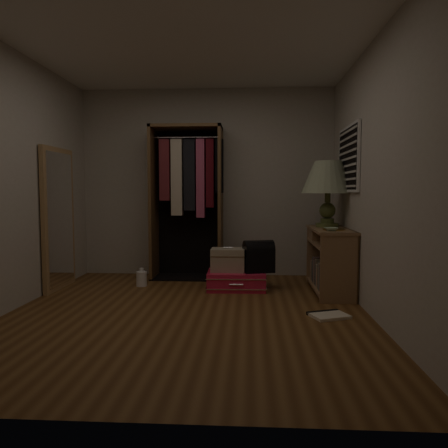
{
  "coord_description": "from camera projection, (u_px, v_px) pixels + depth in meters",
  "views": [
    {
      "loc": [
        0.6,
        -4.12,
        1.19
      ],
      "look_at": [
        0.3,
        0.95,
        0.8
      ],
      "focal_mm": 35.0,
      "sensor_mm": 36.0,
      "label": 1
    }
  ],
  "objects": [
    {
      "name": "ground",
      "position": [
        187.0,
        314.0,
        4.22
      ],
      "size": [
        4.0,
        4.0,
        0.0
      ],
      "primitive_type": "plane",
      "color": "brown",
      "rests_on": "ground"
    },
    {
      "name": "room_walls",
      "position": [
        195.0,
        158.0,
        4.15
      ],
      "size": [
        3.52,
        4.02,
        2.6
      ],
      "color": "#BDB5A8",
      "rests_on": "ground"
    },
    {
      "name": "open_wardrobe",
      "position": [
        189.0,
        189.0,
        5.91
      ],
      "size": [
        0.97,
        0.5,
        2.05
      ],
      "color": "brown",
      "rests_on": "ground"
    },
    {
      "name": "table_lamp",
      "position": [
        328.0,
        179.0,
        5.26
      ],
      "size": [
        0.75,
        0.75,
        0.79
      ],
      "rotation": [
        0.0,
        0.0,
        0.2
      ],
      "color": "#4B592B",
      "rests_on": "console_bookshelf"
    },
    {
      "name": "train_case",
      "position": [
        228.0,
        260.0,
        5.26
      ],
      "size": [
        0.41,
        0.29,
        0.3
      ],
      "rotation": [
        0.0,
        0.0,
        -0.01
      ],
      "color": "tan",
      "rests_on": "pink_suitcase"
    },
    {
      "name": "floor_book",
      "position": [
        328.0,
        315.0,
        4.13
      ],
      "size": [
        0.41,
        0.37,
        0.03
      ],
      "rotation": [
        0.0,
        0.0,
        0.37
      ],
      "color": "#F4E8CD",
      "rests_on": "ground"
    },
    {
      "name": "black_bag",
      "position": [
        259.0,
        256.0,
        5.22
      ],
      "size": [
        0.4,
        0.31,
        0.38
      ],
      "rotation": [
        0.0,
        0.0,
        0.25
      ],
      "color": "black",
      "rests_on": "pink_suitcase"
    },
    {
      "name": "ceramic_bowl",
      "position": [
        331.0,
        229.0,
        4.76
      ],
      "size": [
        0.15,
        0.15,
        0.04
      ],
      "primitive_type": "imported",
      "rotation": [
        0.0,
        0.0,
        -0.01
      ],
      "color": "#AACCAC",
      "rests_on": "console_bookshelf"
    },
    {
      "name": "console_bookshelf",
      "position": [
        329.0,
        258.0,
        5.13
      ],
      "size": [
        0.42,
        1.12,
        0.75
      ],
      "color": "#8F6745",
      "rests_on": "ground"
    },
    {
      "name": "white_jug",
      "position": [
        142.0,
        278.0,
        5.44
      ],
      "size": [
        0.15,
        0.15,
        0.23
      ],
      "rotation": [
        0.0,
        0.0,
        -0.15
      ],
      "color": "white",
      "rests_on": "ground"
    },
    {
      "name": "brass_tray",
      "position": [
        334.0,
        229.0,
        4.87
      ],
      "size": [
        0.29,
        0.29,
        0.01
      ],
      "rotation": [
        0.0,
        0.0,
        -0.21
      ],
      "color": "#A4813F",
      "rests_on": "console_bookshelf"
    },
    {
      "name": "floor_mirror",
      "position": [
        59.0,
        219.0,
        5.26
      ],
      "size": [
        0.06,
        0.8,
        1.7
      ],
      "color": "tan",
      "rests_on": "ground"
    },
    {
      "name": "pink_suitcase",
      "position": [
        236.0,
        280.0,
        5.27
      ],
      "size": [
        0.72,
        0.53,
        0.22
      ],
      "rotation": [
        0.0,
        0.0,
        0.02
      ],
      "color": "red",
      "rests_on": "ground"
    }
  ]
}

